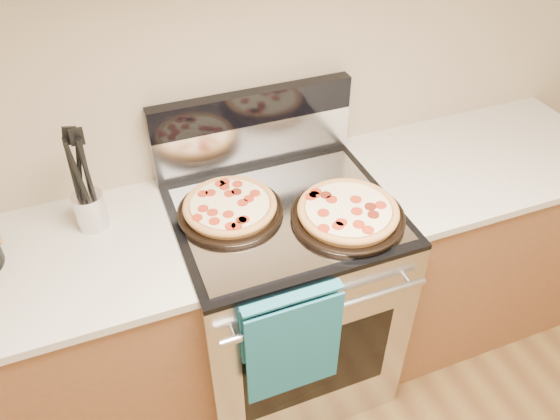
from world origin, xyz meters
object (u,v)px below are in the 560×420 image
object	(u,v)px
pepperoni_pizza_back	(230,208)
pepperoni_pizza_front	(348,213)
utensil_crock	(91,210)
range_body	(283,299)

from	to	relation	value
pepperoni_pizza_back	pepperoni_pizza_front	size ratio (longest dim) A/B	0.93
utensil_crock	pepperoni_pizza_front	bearing A→B (deg)	-20.35
pepperoni_pizza_back	pepperoni_pizza_front	world-z (taller)	pepperoni_pizza_front
pepperoni_pizza_back	pepperoni_pizza_front	xyz separation A→B (m)	(0.36, -0.17, 0.00)
utensil_crock	pepperoni_pizza_back	bearing A→B (deg)	-15.90
pepperoni_pizza_back	pepperoni_pizza_front	distance (m)	0.40
pepperoni_pizza_back	utensil_crock	xyz separation A→B (m)	(-0.44, 0.13, 0.02)
utensil_crock	range_body	bearing A→B (deg)	-15.07
pepperoni_pizza_back	utensil_crock	size ratio (longest dim) A/B	2.79
pepperoni_pizza_front	utensil_crock	xyz separation A→B (m)	(-0.80, 0.30, 0.02)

